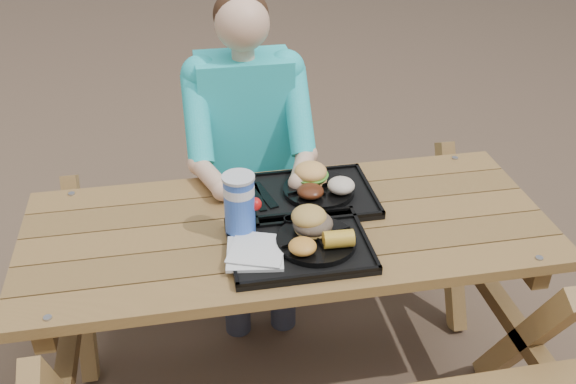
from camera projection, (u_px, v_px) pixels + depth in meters
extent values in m
plane|color=#999999|center=(288.00, 376.00, 2.59)|extent=(60.00, 60.00, 0.00)
cube|color=black|center=(299.00, 247.00, 2.07)|extent=(0.45, 0.35, 0.02)
cube|color=black|center=(311.00, 197.00, 2.33)|extent=(0.45, 0.35, 0.02)
cylinder|color=black|center=(316.00, 241.00, 2.07)|extent=(0.26, 0.26, 0.02)
cylinder|color=black|center=(319.00, 190.00, 2.33)|extent=(0.26, 0.26, 0.02)
cube|color=silver|center=(255.00, 252.00, 2.01)|extent=(0.20, 0.20, 0.02)
cylinder|color=blue|center=(240.00, 206.00, 2.07)|extent=(0.10, 0.10, 0.20)
cylinder|color=#321005|center=(290.00, 221.00, 2.16)|extent=(0.04, 0.04, 0.03)
cylinder|color=#C99016|center=(308.00, 217.00, 2.17)|extent=(0.04, 0.04, 0.03)
ellipsoid|color=gold|center=(303.00, 246.00, 1.99)|extent=(0.09, 0.09, 0.04)
cube|color=black|center=(265.00, 195.00, 2.31)|extent=(0.08, 0.19, 0.01)
ellipsoid|color=#4B200F|center=(310.00, 191.00, 2.26)|extent=(0.10, 0.10, 0.04)
ellipsoid|color=beige|center=(341.00, 185.00, 2.29)|extent=(0.10, 0.10, 0.05)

